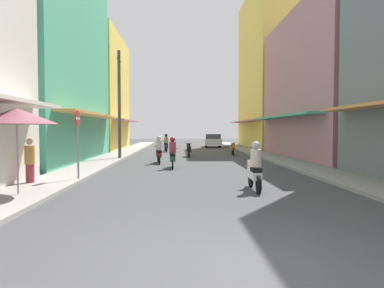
{
  "coord_description": "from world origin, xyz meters",
  "views": [
    {
      "loc": [
        -0.89,
        -4.57,
        1.94
      ],
      "look_at": [
        -0.09,
        17.16,
        1.02
      ],
      "focal_mm": 31.76,
      "sensor_mm": 36.0,
      "label": 1
    }
  ],
  "objects_px": {
    "parked_car": "(213,140)",
    "street_sign_no_entry": "(78,136)",
    "motorbike_orange": "(233,149)",
    "motorbike_blue": "(166,144)",
    "motorbike_white": "(255,169)",
    "utility_pole": "(119,104)",
    "motorbike_black": "(189,150)",
    "motorbike_red": "(159,151)",
    "vendor_umbrella": "(17,116)",
    "motorbike_green": "(173,154)",
    "pedestrian_far": "(30,162)"
  },
  "relations": [
    {
      "from": "parked_car",
      "to": "motorbike_blue",
      "type": "bearing_deg",
      "value": -122.25
    },
    {
      "from": "parked_car",
      "to": "utility_pole",
      "type": "height_order",
      "value": "utility_pole"
    },
    {
      "from": "street_sign_no_entry",
      "to": "motorbike_red",
      "type": "bearing_deg",
      "value": 69.49
    },
    {
      "from": "motorbike_white",
      "to": "motorbike_red",
      "type": "relative_size",
      "value": 1.0
    },
    {
      "from": "motorbike_black",
      "to": "motorbike_red",
      "type": "height_order",
      "value": "motorbike_red"
    },
    {
      "from": "motorbike_black",
      "to": "street_sign_no_entry",
      "type": "bearing_deg",
      "value": -110.94
    },
    {
      "from": "parked_car",
      "to": "utility_pole",
      "type": "distance_m",
      "value": 17.44
    },
    {
      "from": "motorbike_white",
      "to": "motorbike_red",
      "type": "xyz_separation_m",
      "value": [
        -3.58,
        8.81,
        0.0
      ]
    },
    {
      "from": "motorbike_red",
      "to": "motorbike_white",
      "type": "bearing_deg",
      "value": -67.88
    },
    {
      "from": "motorbike_orange",
      "to": "motorbike_blue",
      "type": "xyz_separation_m",
      "value": [
        -5.23,
        4.16,
        0.2
      ]
    },
    {
      "from": "motorbike_green",
      "to": "motorbike_black",
      "type": "bearing_deg",
      "value": 81.98
    },
    {
      "from": "motorbike_white",
      "to": "utility_pole",
      "type": "relative_size",
      "value": 0.26
    },
    {
      "from": "motorbike_red",
      "to": "pedestrian_far",
      "type": "xyz_separation_m",
      "value": [
        -3.95,
        -7.65,
        0.12
      ]
    },
    {
      "from": "parked_car",
      "to": "street_sign_no_entry",
      "type": "xyz_separation_m",
      "value": [
        -7.45,
        -24.77,
        0.98
      ]
    },
    {
      "from": "motorbike_orange",
      "to": "vendor_umbrella",
      "type": "distance_m",
      "value": 18.07
    },
    {
      "from": "motorbike_red",
      "to": "street_sign_no_entry",
      "type": "height_order",
      "value": "street_sign_no_entry"
    },
    {
      "from": "motorbike_red",
      "to": "vendor_umbrella",
      "type": "height_order",
      "value": "vendor_umbrella"
    },
    {
      "from": "motorbike_white",
      "to": "street_sign_no_entry",
      "type": "bearing_deg",
      "value": 162.09
    },
    {
      "from": "motorbike_black",
      "to": "pedestrian_far",
      "type": "xyz_separation_m",
      "value": [
        -5.81,
        -12.36,
        0.32
      ]
    },
    {
      "from": "motorbike_green",
      "to": "utility_pole",
      "type": "xyz_separation_m",
      "value": [
        -3.5,
        4.94,
        2.86
      ]
    },
    {
      "from": "motorbike_black",
      "to": "pedestrian_far",
      "type": "distance_m",
      "value": 13.66
    },
    {
      "from": "pedestrian_far",
      "to": "street_sign_no_entry",
      "type": "height_order",
      "value": "street_sign_no_entry"
    },
    {
      "from": "motorbike_white",
      "to": "parked_car",
      "type": "xyz_separation_m",
      "value": [
        1.31,
        26.75,
        0.04
      ]
    },
    {
      "from": "motorbike_blue",
      "to": "vendor_umbrella",
      "type": "distance_m",
      "value": 20.28
    },
    {
      "from": "utility_pole",
      "to": "vendor_umbrella",
      "type": "bearing_deg",
      "value": -93.41
    },
    {
      "from": "motorbike_blue",
      "to": "motorbike_green",
      "type": "xyz_separation_m",
      "value": [
        0.84,
        -12.65,
        0.0
      ]
    },
    {
      "from": "vendor_umbrella",
      "to": "utility_pole",
      "type": "height_order",
      "value": "utility_pole"
    },
    {
      "from": "motorbike_green",
      "to": "utility_pole",
      "type": "bearing_deg",
      "value": 125.36
    },
    {
      "from": "motorbike_blue",
      "to": "motorbike_red",
      "type": "bearing_deg",
      "value": -90.02
    },
    {
      "from": "motorbike_red",
      "to": "parked_car",
      "type": "xyz_separation_m",
      "value": [
        4.9,
        17.94,
        0.04
      ]
    },
    {
      "from": "motorbike_black",
      "to": "motorbike_white",
      "type": "height_order",
      "value": "motorbike_white"
    },
    {
      "from": "motorbike_orange",
      "to": "motorbike_black",
      "type": "bearing_deg",
      "value": -158.49
    },
    {
      "from": "motorbike_green",
      "to": "pedestrian_far",
      "type": "bearing_deg",
      "value": -132.75
    },
    {
      "from": "vendor_umbrella",
      "to": "motorbike_red",
      "type": "bearing_deg",
      "value": 70.86
    },
    {
      "from": "motorbike_blue",
      "to": "motorbike_red",
      "type": "xyz_separation_m",
      "value": [
        -0.0,
        -10.19,
        0.0
      ]
    },
    {
      "from": "parked_car",
      "to": "street_sign_no_entry",
      "type": "height_order",
      "value": "street_sign_no_entry"
    },
    {
      "from": "motorbike_blue",
      "to": "parked_car",
      "type": "xyz_separation_m",
      "value": [
        4.89,
        7.75,
        0.04
      ]
    },
    {
      "from": "motorbike_black",
      "to": "motorbike_blue",
      "type": "xyz_separation_m",
      "value": [
        -1.85,
        5.48,
        0.2
      ]
    },
    {
      "from": "motorbike_black",
      "to": "motorbike_blue",
      "type": "bearing_deg",
      "value": 108.67
    },
    {
      "from": "motorbike_black",
      "to": "street_sign_no_entry",
      "type": "xyz_separation_m",
      "value": [
        -4.41,
        -11.53,
        1.21
      ]
    },
    {
      "from": "motorbike_blue",
      "to": "utility_pole",
      "type": "relative_size",
      "value": 0.26
    },
    {
      "from": "motorbike_black",
      "to": "pedestrian_far",
      "type": "relative_size",
      "value": 1.1
    },
    {
      "from": "motorbike_green",
      "to": "vendor_umbrella",
      "type": "relative_size",
      "value": 0.71
    },
    {
      "from": "motorbike_black",
      "to": "parked_car",
      "type": "bearing_deg",
      "value": 77.08
    },
    {
      "from": "motorbike_green",
      "to": "parked_car",
      "type": "bearing_deg",
      "value": 78.78
    },
    {
      "from": "utility_pole",
      "to": "street_sign_no_entry",
      "type": "bearing_deg",
      "value": -89.38
    },
    {
      "from": "utility_pole",
      "to": "parked_car",
      "type": "bearing_deg",
      "value": 63.98
    },
    {
      "from": "parked_car",
      "to": "motorbike_red",
      "type": "bearing_deg",
      "value": -105.26
    },
    {
      "from": "parked_car",
      "to": "vendor_umbrella",
      "type": "bearing_deg",
      "value": -106.65
    },
    {
      "from": "parked_car",
      "to": "street_sign_no_entry",
      "type": "distance_m",
      "value": 25.88
    }
  ]
}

